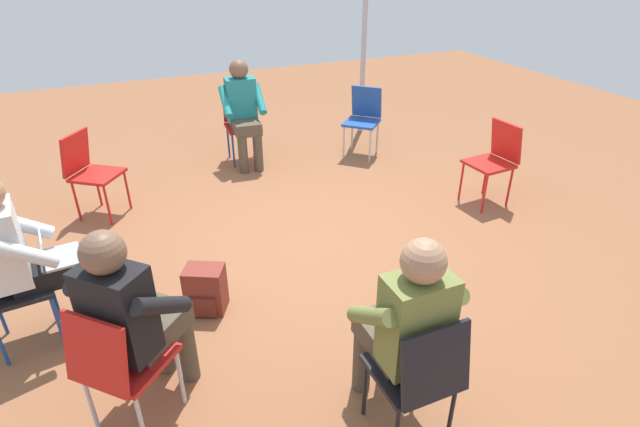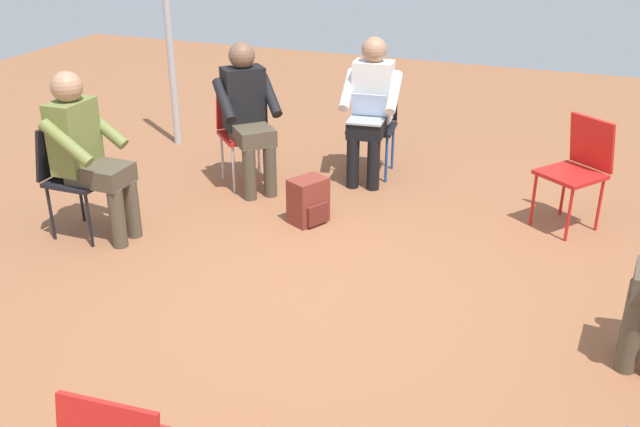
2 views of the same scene
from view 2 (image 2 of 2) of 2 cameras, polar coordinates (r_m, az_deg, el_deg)
The scene contains 10 objects.
ground_plane at distance 4.56m, azimuth -0.02°, elevation -6.89°, with size 14.00×14.00×0.00m, color brown.
chair_southeast at distance 5.68m, azimuth 19.96°, elevation 3.66°, with size 0.58×0.57×0.85m.
chair_northeast at distance 6.26m, azimuth -6.22°, elevation 6.91°, with size 0.58×0.58×0.85m.
chair_north at distance 5.53m, azimuth -19.28°, elevation 3.23°, with size 0.40×0.44×0.85m.
chair_east at distance 6.46m, azimuth 4.30°, elevation 7.54°, with size 0.48×0.44×0.85m.
person_with_laptop at distance 6.24m, azimuth 4.06°, elevation 8.83°, with size 0.55×0.53×1.24m.
person_in_black at distance 6.05m, azimuth -5.82°, elevation 8.26°, with size 0.63×0.63×1.24m.
person_in_olive at distance 5.36m, azimuth -18.20°, elevation 4.99°, with size 0.49×0.52×1.24m.
backpack_near_laptop_user at distance 5.52m, azimuth -0.95°, elevation 0.82°, with size 0.34×0.31×0.36m.
tent_pole_far at distance 7.20m, azimuth -12.02°, elevation 14.10°, with size 0.07×0.07×2.27m, color #B2B2B7.
Camera 2 is at (-3.63, -1.40, 2.38)m, focal length 40.00 mm.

